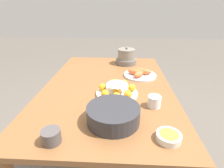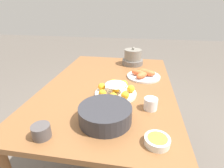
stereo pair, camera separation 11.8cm
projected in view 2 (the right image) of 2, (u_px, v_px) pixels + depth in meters
name	position (u px, v px, depth m)	size (l,w,h in m)	color
ground_plane	(109.00, 160.00, 1.59)	(12.00, 12.00, 0.00)	#5B544C
dining_table	(109.00, 97.00, 1.31)	(1.36, 0.89, 0.77)	brown
cake_plate	(116.00, 91.00, 1.11)	(0.27, 0.27, 0.08)	silver
serving_bowl	(105.00, 114.00, 0.86)	(0.26, 0.26, 0.08)	#2D2D33
sauce_bowl	(157.00, 141.00, 0.73)	(0.11, 0.11, 0.03)	silver
seafood_platter	(143.00, 75.00, 1.38)	(0.26, 0.26, 0.06)	silver
cup_near	(41.00, 131.00, 0.76)	(0.08, 0.08, 0.06)	#4C4747
cup_far	(151.00, 104.00, 0.96)	(0.07, 0.07, 0.07)	white
warming_pot	(133.00, 58.00, 1.65)	(0.20, 0.20, 0.17)	#66605B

